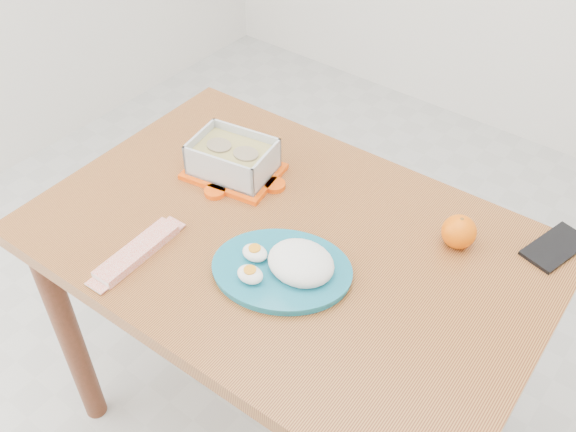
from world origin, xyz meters
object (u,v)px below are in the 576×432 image
Objects in this scene: rice_plate at (288,265)px; smartphone at (556,247)px; food_container at (233,159)px; dining_table at (288,273)px; orange_fruit at (459,232)px.

rice_plate reaches higher than smartphone.
rice_plate is 0.56m from smartphone.
food_container reaches higher than rice_plate.
food_container reaches higher than smartphone.
dining_table is at bearing 101.65° from rice_plate.
food_container is at bearing -168.51° from orange_fruit.
smartphone is (0.46, 0.31, 0.12)m from dining_table.
orange_fruit is (0.52, 0.11, -0.01)m from food_container.
rice_plate reaches higher than orange_fruit.
orange_fruit reaches higher than smartphone.
smartphone is (0.17, 0.11, -0.03)m from orange_fruit.
food_container is at bearing -147.66° from smartphone.
orange_fruit is at bearing 1.22° from food_container.
orange_fruit reaches higher than dining_table.
food_container is 0.35m from rice_plate.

